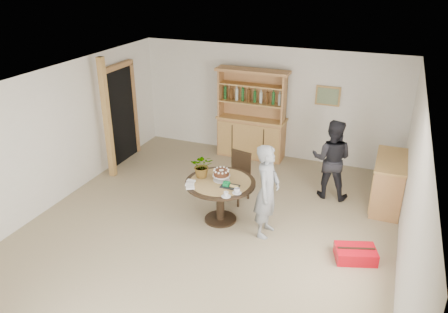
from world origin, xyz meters
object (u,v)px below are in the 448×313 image
at_px(sideboard, 388,183).
at_px(red_suitcase, 355,254).
at_px(teen_boy, 267,191).
at_px(dining_table, 220,189).
at_px(adult_person, 331,159).
at_px(dining_chair, 238,173).
at_px(hutch, 252,128).

xyz_separation_m(sideboard, red_suitcase, (-0.33, -1.88, -0.37)).
bearing_deg(teen_boy, red_suitcase, -93.80).
relative_size(dining_table, adult_person, 0.78).
bearing_deg(teen_boy, adult_person, -21.10).
distance_m(dining_chair, adult_person, 1.77).
xyz_separation_m(dining_table, adult_person, (1.61, 1.57, 0.17)).
xyz_separation_m(sideboard, adult_person, (-1.05, -0.02, 0.30)).
bearing_deg(red_suitcase, sideboard, 61.73).
height_order(dining_table, red_suitcase, dining_table).
height_order(hutch, sideboard, hutch).
bearing_deg(hutch, teen_boy, -67.25).
distance_m(dining_table, red_suitcase, 2.40).
xyz_separation_m(adult_person, red_suitcase, (0.72, -1.86, -0.67)).
bearing_deg(hutch, red_suitcase, -49.02).
bearing_deg(adult_person, dining_chair, 25.46).
height_order(dining_chair, adult_person, adult_person).
bearing_deg(adult_person, hutch, -32.05).
height_order(sideboard, adult_person, adult_person).
bearing_deg(adult_person, dining_table, 44.72).
height_order(hutch, teen_boy, hutch).
bearing_deg(dining_chair, dining_table, -78.57).
distance_m(sideboard, dining_table, 3.10).
distance_m(hutch, red_suitcase, 4.17).
distance_m(teen_boy, red_suitcase, 1.64).
xyz_separation_m(dining_chair, adult_person, (1.59, 0.75, 0.24)).
relative_size(dining_chair, red_suitcase, 1.36).
xyz_separation_m(sideboard, dining_chair, (-2.64, -0.77, 0.06)).
xyz_separation_m(hutch, dining_table, (0.38, -2.83, -0.08)).
bearing_deg(teen_boy, dining_chair, 45.16).
relative_size(dining_chair, teen_boy, 0.60).
height_order(dining_table, adult_person, adult_person).
bearing_deg(teen_boy, sideboard, -43.66).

